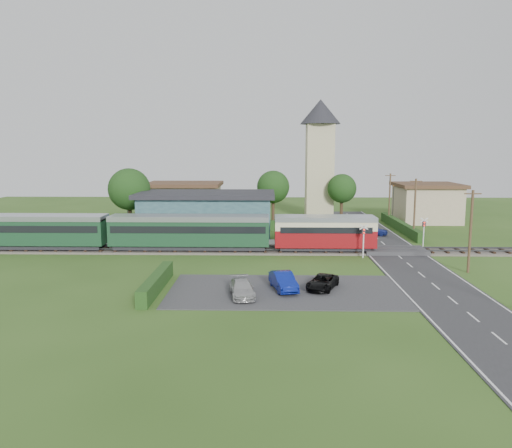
{
  "coord_description": "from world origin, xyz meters",
  "views": [
    {
      "loc": [
        -2.81,
        -47.53,
        10.39
      ],
      "look_at": [
        -3.99,
        4.0,
        2.59
      ],
      "focal_mm": 35.0,
      "sensor_mm": 36.0,
      "label": 1
    }
  ],
  "objects_px": {
    "car_on_road": "(373,230)",
    "car_park_dark": "(322,282)",
    "crossing_signal_far": "(424,228)",
    "pedestrian_far": "(142,234)",
    "crossing_signal_near": "(364,236)",
    "house_east": "(427,202)",
    "equipment_hut": "(127,230)",
    "car_park_blue": "(283,281)",
    "car_park_silver": "(242,288)",
    "house_west": "(184,201)",
    "pedestrian_near": "(255,235)",
    "station_building": "(207,214)",
    "train": "(159,231)",
    "church_tower": "(320,150)"
  },
  "relations": [
    {
      "from": "equipment_hut",
      "to": "crossing_signal_near",
      "type": "relative_size",
      "value": 0.78
    },
    {
      "from": "car_on_road",
      "to": "pedestrian_far",
      "type": "relative_size",
      "value": 2.05
    },
    {
      "from": "car_park_blue",
      "to": "car_park_silver",
      "type": "xyz_separation_m",
      "value": [
        -2.98,
        -1.71,
        -0.08
      ]
    },
    {
      "from": "train",
      "to": "car_park_blue",
      "type": "bearing_deg",
      "value": -48.48
    },
    {
      "from": "station_building",
      "to": "house_west",
      "type": "relative_size",
      "value": 1.48
    },
    {
      "from": "train",
      "to": "crossing_signal_far",
      "type": "distance_m",
      "value": 27.53
    },
    {
      "from": "equipment_hut",
      "to": "car_park_dark",
      "type": "distance_m",
      "value": 25.54
    },
    {
      "from": "car_park_silver",
      "to": "pedestrian_far",
      "type": "bearing_deg",
      "value": 113.11
    },
    {
      "from": "train",
      "to": "station_building",
      "type": "bearing_deg",
      "value": 66.96
    },
    {
      "from": "car_park_dark",
      "to": "house_east",
      "type": "bearing_deg",
      "value": 84.85
    },
    {
      "from": "equipment_hut",
      "to": "pedestrian_far",
      "type": "relative_size",
      "value": 1.46
    },
    {
      "from": "train",
      "to": "crossing_signal_far",
      "type": "relative_size",
      "value": 13.18
    },
    {
      "from": "house_west",
      "to": "house_east",
      "type": "relative_size",
      "value": 1.23
    },
    {
      "from": "train",
      "to": "house_east",
      "type": "xyz_separation_m",
      "value": [
        33.83,
        22.0,
        0.62
      ]
    },
    {
      "from": "station_building",
      "to": "car_park_silver",
      "type": "height_order",
      "value": "station_building"
    },
    {
      "from": "station_building",
      "to": "house_west",
      "type": "xyz_separation_m",
      "value": [
        -5.0,
        14.01,
        0.1
      ]
    },
    {
      "from": "crossing_signal_near",
      "to": "train",
      "type": "bearing_deg",
      "value": 173.21
    },
    {
      "from": "car_park_silver",
      "to": "crossing_signal_far",
      "type": "bearing_deg",
      "value": 35.29
    },
    {
      "from": "church_tower",
      "to": "car_on_road",
      "type": "relative_size",
      "value": 4.93
    },
    {
      "from": "crossing_signal_near",
      "to": "car_on_road",
      "type": "bearing_deg",
      "value": 74.38
    },
    {
      "from": "crossing_signal_far",
      "to": "car_park_dark",
      "type": "distance_m",
      "value": 20.15
    },
    {
      "from": "house_west",
      "to": "church_tower",
      "type": "bearing_deg",
      "value": 8.53
    },
    {
      "from": "car_on_road",
      "to": "pedestrian_far",
      "type": "bearing_deg",
      "value": 129.47
    },
    {
      "from": "crossing_signal_far",
      "to": "pedestrian_far",
      "type": "xyz_separation_m",
      "value": [
        -29.89,
        0.59,
        -0.82
      ]
    },
    {
      "from": "car_on_road",
      "to": "car_park_dark",
      "type": "bearing_deg",
      "value": -176.0
    },
    {
      "from": "crossing_signal_near",
      "to": "pedestrian_near",
      "type": "distance_m",
      "value": 12.15
    },
    {
      "from": "car_park_silver",
      "to": "pedestrian_near",
      "type": "relative_size",
      "value": 2.62
    },
    {
      "from": "house_east",
      "to": "house_west",
      "type": "bearing_deg",
      "value": 178.36
    },
    {
      "from": "pedestrian_far",
      "to": "equipment_hut",
      "type": "bearing_deg",
      "value": 71.8
    },
    {
      "from": "equipment_hut",
      "to": "station_building",
      "type": "xyz_separation_m",
      "value": [
        8.0,
        5.79,
        0.95
      ]
    },
    {
      "from": "house_west",
      "to": "pedestrian_near",
      "type": "relative_size",
      "value": 7.25
    },
    {
      "from": "house_east",
      "to": "crossing_signal_far",
      "type": "bearing_deg",
      "value": -108.08
    },
    {
      "from": "equipment_hut",
      "to": "car_on_road",
      "type": "relative_size",
      "value": 0.71
    },
    {
      "from": "train",
      "to": "car_on_road",
      "type": "xyz_separation_m",
      "value": [
        23.76,
        10.25,
        -1.52
      ]
    },
    {
      "from": "equipment_hut",
      "to": "pedestrian_far",
      "type": "bearing_deg",
      "value": -7.27
    },
    {
      "from": "church_tower",
      "to": "station_building",
      "type": "bearing_deg",
      "value": -131.41
    },
    {
      "from": "equipment_hut",
      "to": "train",
      "type": "bearing_deg",
      "value": -37.47
    },
    {
      "from": "train",
      "to": "house_east",
      "type": "bearing_deg",
      "value": 33.04
    },
    {
      "from": "church_tower",
      "to": "crossing_signal_near",
      "type": "bearing_deg",
      "value": -87.18
    },
    {
      "from": "pedestrian_far",
      "to": "crossing_signal_near",
      "type": "bearing_deg",
      "value": -114.29
    },
    {
      "from": "house_west",
      "to": "crossing_signal_near",
      "type": "xyz_separation_m",
      "value": [
        21.4,
        -25.41,
        -0.65
      ]
    },
    {
      "from": "car_park_dark",
      "to": "car_on_road",
      "type": "bearing_deg",
      "value": 92.64
    },
    {
      "from": "car_park_blue",
      "to": "pedestrian_near",
      "type": "bearing_deg",
      "value": 85.25
    },
    {
      "from": "pedestrian_far",
      "to": "crossing_signal_far",
      "type": "bearing_deg",
      "value": -102.06
    },
    {
      "from": "house_east",
      "to": "station_building",
      "type": "bearing_deg",
      "value": -156.56
    },
    {
      "from": "church_tower",
      "to": "car_park_dark",
      "type": "bearing_deg",
      "value": -95.35
    },
    {
      "from": "church_tower",
      "to": "car_park_silver",
      "type": "distance_m",
      "value": 43.66
    },
    {
      "from": "house_east",
      "to": "pedestrian_far",
      "type": "xyz_separation_m",
      "value": [
        -36.29,
        -19.02,
        -1.47
      ]
    },
    {
      "from": "house_east",
      "to": "crossing_signal_near",
      "type": "bearing_deg",
      "value": -119.13
    },
    {
      "from": "crossing_signal_near",
      "to": "pedestrian_far",
      "type": "relative_size",
      "value": 1.88
    }
  ]
}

